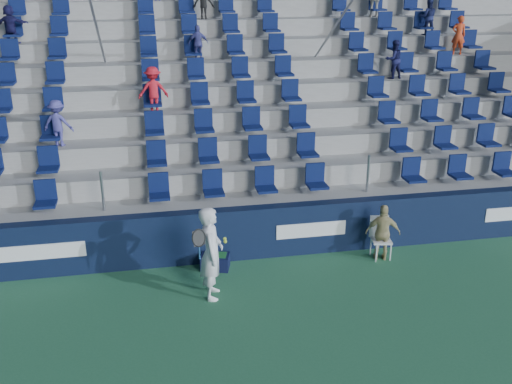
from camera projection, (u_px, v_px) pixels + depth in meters
ground at (274, 339)px, 10.01m from camera, size 70.00×70.00×0.00m
sponsor_wall at (244, 233)px, 12.68m from camera, size 24.00×0.32×1.20m
grandstand at (215, 113)px, 16.79m from camera, size 24.00×8.17×6.63m
tennis_player at (211, 253)px, 11.02m from camera, size 0.69×0.75×1.90m
line_judge_chair at (380, 234)px, 12.76m from camera, size 0.48×0.49×0.95m
line_judge at (383, 233)px, 12.59m from camera, size 0.82×0.53×1.30m
ball_bin at (215, 261)px, 12.34m from camera, size 0.68×0.54×0.34m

